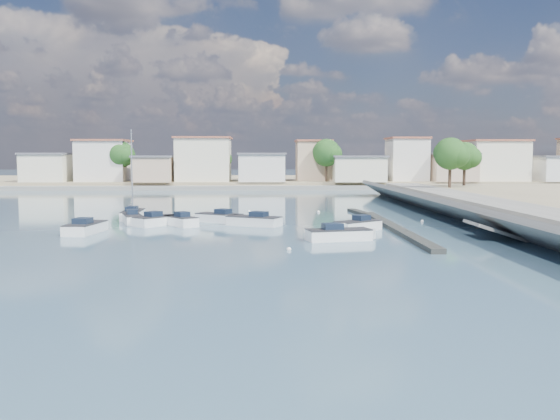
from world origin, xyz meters
name	(u,v)px	position (x,y,z in m)	size (l,w,h in m)	color
ground	(293,203)	(0.00, 40.00, 0.00)	(400.00, 400.00, 0.00)	#345669
seawall_walkway	(516,215)	(18.50, 13.00, 0.90)	(5.00, 90.00, 1.80)	slate
breakwater	(387,224)	(6.90, 12.69, 0.17)	(2.00, 31.02, 0.35)	black
far_shore_land	(280,181)	(0.00, 92.00, 0.70)	(160.00, 40.00, 1.40)	gray
far_shore_quay	(284,188)	(0.00, 71.00, 0.40)	(160.00, 2.50, 0.80)	slate
far_town	(339,162)	(10.71, 76.92, 4.93)	(113.01, 12.80, 8.35)	beige
shore_trees	(332,156)	(8.34, 68.11, 6.22)	(74.56, 38.32, 7.92)	#38281E
motorboat_a	(179,221)	(-11.59, 14.08, 0.38)	(3.69, 4.18, 1.48)	white
motorboat_b	(159,221)	(-13.36, 14.39, 0.38)	(4.15, 4.39, 1.48)	white
motorboat_c	(251,221)	(-5.08, 13.84, 0.38)	(5.24, 3.90, 1.48)	white
motorboat_d	(356,226)	(3.68, 9.59, 0.38)	(4.30, 3.88, 1.48)	white
motorboat_e	(87,228)	(-18.35, 8.98, 0.38)	(2.61, 5.60, 1.48)	white
motorboat_f	(217,218)	(-8.33, 16.66, 0.38)	(4.70, 3.92, 1.48)	white
motorboat_g	(133,220)	(-15.95, 15.51, 0.38)	(2.68, 4.43, 1.48)	white
motorboat_h	(342,235)	(1.73, 3.83, 0.38)	(5.35, 2.84, 1.48)	white
sailboat	(133,214)	(-16.92, 20.38, 0.42)	(2.02, 5.83, 9.00)	white
mooring_buoys	(338,224)	(2.70, 14.00, 0.05)	(16.82, 28.29, 0.32)	white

